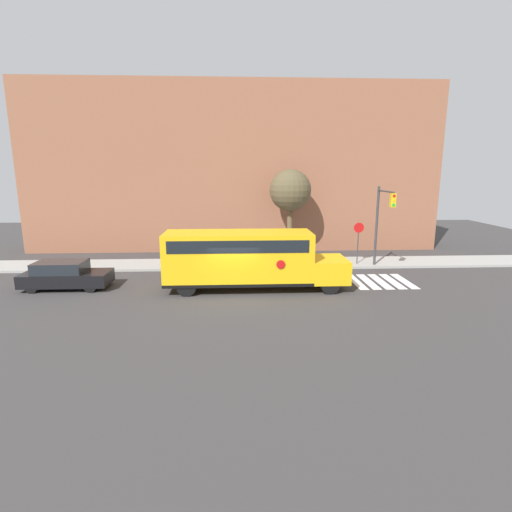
{
  "coord_description": "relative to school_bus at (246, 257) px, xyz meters",
  "views": [
    {
      "loc": [
        0.16,
        -19.65,
        6.24
      ],
      "look_at": [
        1.22,
        1.42,
        1.69
      ],
      "focal_mm": 28.0,
      "sensor_mm": 36.0,
      "label": 1
    }
  ],
  "objects": [
    {
      "name": "ground_plane",
      "position": [
        -0.66,
        -0.92,
        -1.76
      ],
      "size": [
        60.0,
        60.0,
        0.0
      ],
      "primitive_type": "plane",
      "color": "#3A3838"
    },
    {
      "name": "school_bus",
      "position": [
        0.0,
        0.0,
        0.0
      ],
      "size": [
        9.6,
        2.57,
        3.08
      ],
      "color": "yellow",
      "rests_on": "ground"
    },
    {
      "name": "parked_car",
      "position": [
        -9.69,
        0.6,
        -1.02
      ],
      "size": [
        4.52,
        1.87,
        1.49
      ],
      "color": "black",
      "rests_on": "ground"
    },
    {
      "name": "traffic_light",
      "position": [
        8.58,
        3.78,
        1.68
      ],
      "size": [
        0.28,
        2.65,
        5.24
      ],
      "color": "#38383A",
      "rests_on": "ground"
    },
    {
      "name": "stop_sign",
      "position": [
        7.52,
        4.92,
        0.13
      ],
      "size": [
        0.66,
        0.1,
        2.9
      ],
      "color": "#38383A",
      "rests_on": "ground"
    },
    {
      "name": "sidewalk_strip",
      "position": [
        -0.66,
        5.58,
        -1.68
      ],
      "size": [
        44.0,
        3.0,
        0.15
      ],
      "color": "#9E9E99",
      "rests_on": "ground"
    },
    {
      "name": "tree_near_sidewalk",
      "position": [
        3.41,
        8.22,
        3.01
      ],
      "size": [
        2.98,
        2.98,
        6.32
      ],
      "color": "brown",
      "rests_on": "ground"
    },
    {
      "name": "crosswalk_stripes",
      "position": [
        7.73,
        1.08,
        -1.75
      ],
      "size": [
        3.3,
        3.2,
        0.01
      ],
      "color": "white",
      "rests_on": "ground"
    },
    {
      "name": "building_backdrop",
      "position": [
        -0.66,
        12.08,
        4.64
      ],
      "size": [
        32.0,
        4.0,
        12.8
      ],
      "color": "#935B42",
      "rests_on": "ground"
    }
  ]
}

